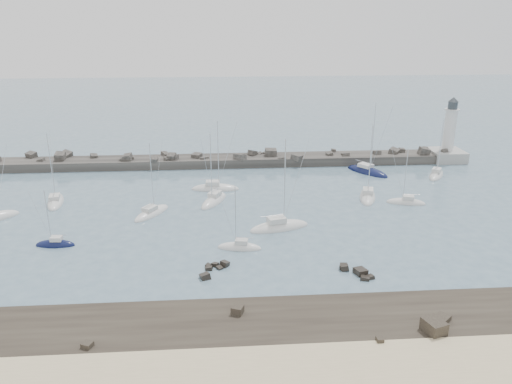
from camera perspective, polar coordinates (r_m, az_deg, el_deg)
The scene contains 17 objects.
ground at distance 71.52m, azimuth -1.76°, elevation -5.47°, with size 400.00×400.00×0.00m, color slate.
rock_shelf at distance 52.44m, azimuth -0.38°, elevation -15.64°, with size 140.00×12.00×2.07m.
rock_cluster_near at distance 63.34m, azimuth -4.93°, elevation -8.88°, with size 3.94×4.49×1.23m.
rock_cluster_far at distance 63.77m, azimuth 11.57°, elevation -9.14°, with size 3.91×4.09×1.48m.
breakwater at distance 107.12m, azimuth -6.57°, elevation 3.19°, with size 115.00×7.80×5.01m.
lighthouse at distance 117.25m, azimuth 21.03°, elevation 4.86°, with size 7.00×7.00×14.60m.
sailboat_1 at distance 91.68m, azimuth -21.93°, elevation -1.09°, with size 3.96×8.51×12.96m.
sailboat_2 at distance 75.07m, azimuth -21.95°, elevation -5.61°, with size 5.58×2.11×8.91m.
sailboat_3 at distance 81.99m, azimuth -11.84°, elevation -2.43°, with size 6.33×8.06×12.56m.
sailboat_4 at distance 91.84m, azimuth -4.69°, elevation 0.36°, with size 8.87×3.23×13.81m.
sailboat_5 at distance 68.88m, azimuth -1.89°, elevation -6.38°, with size 6.32×2.90×9.83m.
sailboat_6 at distance 85.72m, azimuth -4.83°, elevation -1.06°, with size 5.82×8.51×13.14m.
sailboat_7 at distance 75.10m, azimuth 2.65°, elevation -4.08°, with size 9.75×5.21×14.85m.
sailboat_8 at distance 104.00m, azimuth 12.58°, elevation 2.26°, with size 8.26×9.66×15.37m.
sailboat_9 at distance 88.57m, azimuth 16.76°, elevation -1.18°, with size 6.82×3.68×10.47m.
sailboat_10 at distance 89.59m, azimuth 12.63°, elevation -0.56°, with size 5.01×9.07×13.87m.
sailboat_12 at distance 105.50m, azimuth 19.90°, elevation 1.79°, with size 6.18×7.76×12.40m.
Camera 1 is at (-2.51, -64.75, 30.26)m, focal length 35.00 mm.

